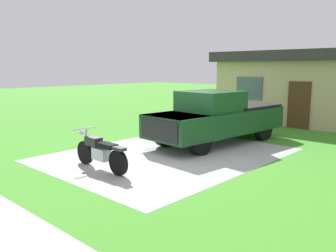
# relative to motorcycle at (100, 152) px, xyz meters

# --- Properties ---
(ground_plane) EXTENTS (80.00, 80.00, 0.00)m
(ground_plane) POSITION_rel_motorcycle_xyz_m (0.25, 2.42, -0.47)
(ground_plane) COLOR #43932B
(driveway_pad) EXTENTS (5.63, 7.30, 0.01)m
(driveway_pad) POSITION_rel_motorcycle_xyz_m (0.25, 2.42, -0.47)
(driveway_pad) COLOR #A7A7A7
(driveway_pad) RESTS_ON ground
(motorcycle) EXTENTS (2.21, 0.70, 1.09)m
(motorcycle) POSITION_rel_motorcycle_xyz_m (0.00, 0.00, 0.00)
(motorcycle) COLOR black
(motorcycle) RESTS_ON ground
(pickup_truck) EXTENTS (2.45, 5.76, 1.90)m
(pickup_truck) POSITION_rel_motorcycle_xyz_m (0.34, 4.99, 0.48)
(pickup_truck) COLOR black
(pickup_truck) RESTS_ON ground
(neighbor_house) EXTENTS (9.60, 5.60, 3.50)m
(neighbor_house) POSITION_rel_motorcycle_xyz_m (1.20, 12.49, 1.32)
(neighbor_house) COLOR tan
(neighbor_house) RESTS_ON ground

